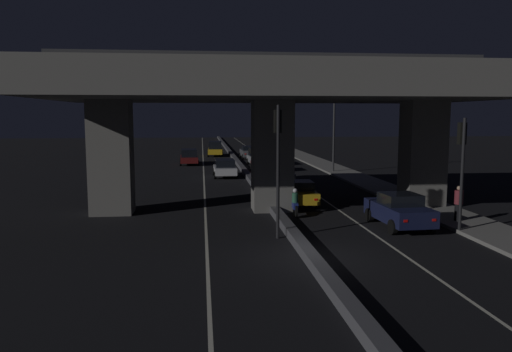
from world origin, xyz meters
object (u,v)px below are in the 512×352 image
object	(u,v)px
car_silver_third	(280,172)
car_grey_sixth	(249,152)
car_dark_blue_lead	(399,210)
car_dark_red_fourth	(263,163)
motorcycle_blue_filtering_near	(295,204)
car_silver_fifth	(258,156)
traffic_light_left_of_median	(278,149)
pedestrian_on_sidewalk	(458,204)
car_dark_red_second_oncoming	(189,157)
street_lamp	(330,119)
car_taxi_yellow_third_oncoming	(215,148)
car_white_lead_oncoming	(225,168)
car_taxi_yellow_second	(299,193)
traffic_light_right_of_median	(462,155)

from	to	relation	value
car_silver_third	car_grey_sixth	xyz separation A→B (m)	(-0.13, 23.25, -0.20)
car_dark_blue_lead	car_dark_red_fourth	distance (m)	23.65
car_dark_red_fourth	car_grey_sixth	size ratio (longest dim) A/B	1.00
motorcycle_blue_filtering_near	car_dark_red_fourth	bearing A→B (deg)	1.85
car_silver_fifth	car_grey_sixth	world-z (taller)	car_silver_fifth
car_silver_third	motorcycle_blue_filtering_near	xyz separation A→B (m)	(-0.96, -11.27, -0.37)
car_grey_sixth	car_dark_blue_lead	bearing A→B (deg)	-176.21
traffic_light_left_of_median	car_silver_third	bearing A→B (deg)	80.73
car_dark_blue_lead	traffic_light_left_of_median	bearing A→B (deg)	100.07
pedestrian_on_sidewalk	car_dark_red_second_oncoming	bearing A→B (deg)	113.75
street_lamp	car_taxi_yellow_third_oncoming	size ratio (longest dim) A/B	1.77
car_dark_blue_lead	car_silver_fifth	world-z (taller)	car_silver_fifth
traffic_light_left_of_median	car_silver_fifth	distance (m)	30.67
car_white_lead_oncoming	car_taxi_yellow_third_oncoming	world-z (taller)	car_taxi_yellow_third_oncoming
car_grey_sixth	pedestrian_on_sidewalk	distance (m)	37.90
car_silver_third	car_white_lead_oncoming	distance (m)	6.64
traffic_light_left_of_median	car_silver_fifth	size ratio (longest dim) A/B	1.16
car_taxi_yellow_third_oncoming	car_dark_blue_lead	bearing A→B (deg)	12.27
traffic_light_left_of_median	car_dark_red_fourth	bearing A→B (deg)	84.44
car_white_lead_oncoming	car_silver_third	bearing A→B (deg)	34.31
car_taxi_yellow_second	pedestrian_on_sidewalk	world-z (taller)	pedestrian_on_sidewalk
car_silver_fifth	street_lamp	bearing A→B (deg)	-144.26
car_dark_red_fourth	car_taxi_yellow_third_oncoming	distance (m)	18.89
car_taxi_yellow_second	car_taxi_yellow_third_oncoming	distance (m)	35.87
car_silver_fifth	car_grey_sixth	size ratio (longest dim) A/B	1.12
car_dark_red_second_oncoming	car_taxi_yellow_third_oncoming	world-z (taller)	car_taxi_yellow_third_oncoming
traffic_light_right_of_median	car_silver_fifth	size ratio (longest dim) A/B	1.05
car_taxi_yellow_second	pedestrian_on_sidewalk	size ratio (longest dim) A/B	2.44
traffic_light_left_of_median	street_lamp	world-z (taller)	street_lamp
street_lamp	traffic_light_left_of_median	bearing A→B (deg)	-109.59
street_lamp	car_taxi_yellow_second	world-z (taller)	street_lamp
street_lamp	car_grey_sixth	bearing A→B (deg)	110.19
traffic_light_left_of_median	car_white_lead_oncoming	bearing A→B (deg)	93.33
car_dark_blue_lead	car_taxi_yellow_third_oncoming	bearing A→B (deg)	7.18
car_dark_red_fourth	car_grey_sixth	bearing A→B (deg)	-2.53
traffic_light_right_of_median	traffic_light_left_of_median	bearing A→B (deg)	-179.96
traffic_light_left_of_median	car_dark_red_fourth	distance (m)	25.02
car_taxi_yellow_third_oncoming	car_dark_red_fourth	bearing A→B (deg)	14.06
traffic_light_right_of_median	street_lamp	world-z (taller)	street_lamp
car_dark_red_second_oncoming	street_lamp	bearing A→B (deg)	52.00
car_white_lead_oncoming	pedestrian_on_sidewalk	bearing A→B (deg)	26.91
car_silver_fifth	motorcycle_blue_filtering_near	xyz separation A→B (m)	(-0.95, -25.85, -0.38)
car_dark_blue_lead	street_lamp	bearing A→B (deg)	-8.94
traffic_light_right_of_median	car_silver_fifth	distance (m)	31.03
traffic_light_right_of_median	motorcycle_blue_filtering_near	distance (m)	8.43
car_dark_red_second_oncoming	car_grey_sixth	bearing A→B (deg)	131.29
car_silver_third	car_grey_sixth	size ratio (longest dim) A/B	0.97
traffic_light_right_of_median	car_dark_blue_lead	distance (m)	3.69
traffic_light_left_of_median	car_grey_sixth	distance (m)	39.30
car_taxi_yellow_second	car_silver_third	xyz separation A→B (m)	(0.16, 8.29, 0.26)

